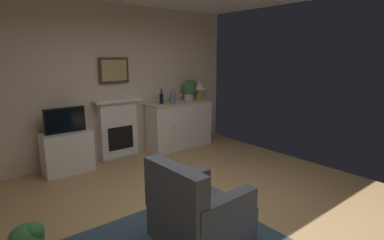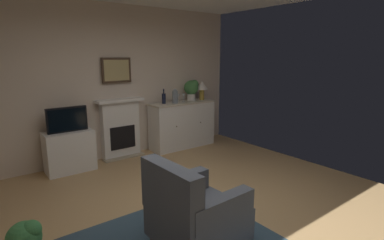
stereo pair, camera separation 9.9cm
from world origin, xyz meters
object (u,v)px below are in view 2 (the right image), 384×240
at_px(tv_set, 67,120).
at_px(potted_plant_small, 192,88).
at_px(wine_glass_center, 183,96).
at_px(wine_glass_left, 178,96).
at_px(framed_picture, 116,70).
at_px(potted_plant_fern, 25,239).
at_px(armchair, 193,212).
at_px(sideboard_cabinet, 182,124).
at_px(vase_decorative, 175,96).
at_px(table_lamp, 202,87).
at_px(tv_cabinet, 70,151).
at_px(fireplace_unit, 121,128).
at_px(wine_bottle, 164,98).

height_order(tv_set, potted_plant_small, potted_plant_small).
bearing_deg(wine_glass_center, wine_glass_left, 164.53).
bearing_deg(potted_plant_small, framed_picture, 173.53).
height_order(potted_plant_fern, armchair, armchair).
relative_size(wine_glass_center, armchair, 0.18).
bearing_deg(sideboard_cabinet, wine_glass_left, 150.54).
bearing_deg(sideboard_cabinet, vase_decorative, -166.24).
distance_m(table_lamp, tv_cabinet, 2.91).
bearing_deg(table_lamp, tv_cabinet, 179.69).
distance_m(wine_glass_left, potted_plant_fern, 3.92).
relative_size(framed_picture, tv_set, 0.89).
distance_m(vase_decorative, tv_cabinet, 2.18).
distance_m(potted_plant_fern, armchair, 1.53).
xyz_separation_m(fireplace_unit, potted_plant_small, (1.56, -0.13, 0.65)).
height_order(fireplace_unit, sideboard_cabinet, fireplace_unit).
bearing_deg(potted_plant_fern, armchair, -27.86).
bearing_deg(wine_glass_left, potted_plant_small, 1.13).
relative_size(framed_picture, tv_cabinet, 0.73).
distance_m(vase_decorative, potted_plant_fern, 3.76).
relative_size(wine_glass_center, potted_plant_fern, 0.38).
bearing_deg(wine_bottle, framed_picture, 168.34).
height_order(fireplace_unit, table_lamp, table_lamp).
relative_size(wine_bottle, potted_plant_fern, 0.67).
distance_m(wine_glass_center, potted_plant_fern, 3.99).
distance_m(framed_picture, vase_decorative, 1.23).
height_order(tv_cabinet, armchair, armchair).
distance_m(sideboard_cabinet, tv_cabinet, 2.26).
height_order(framed_picture, wine_glass_center, framed_picture).
distance_m(wine_bottle, armchair, 3.30).
bearing_deg(potted_plant_fern, table_lamp, 29.36).
height_order(wine_bottle, tv_set, wine_bottle).
bearing_deg(sideboard_cabinet, table_lamp, 0.00).
height_order(wine_glass_center, tv_set, wine_glass_center).
relative_size(sideboard_cabinet, armchair, 1.51).
distance_m(sideboard_cabinet, vase_decorative, 0.65).
bearing_deg(wine_glass_left, sideboard_cabinet, -29.46).
height_order(table_lamp, tv_set, table_lamp).
relative_size(fireplace_unit, armchair, 1.20).
bearing_deg(sideboard_cabinet, wine_bottle, 174.07).
xyz_separation_m(tv_cabinet, potted_plant_fern, (-0.98, -2.13, -0.08)).
bearing_deg(wine_bottle, wine_glass_center, -4.37).
relative_size(table_lamp, tv_set, 0.65).
relative_size(wine_glass_center, vase_decorative, 0.59).
relative_size(wine_bottle, tv_set, 0.47).
bearing_deg(tv_cabinet, sideboard_cabinet, -0.38).
distance_m(tv_set, potted_plant_small, 2.56).
height_order(framed_picture, table_lamp, framed_picture).
bearing_deg(armchair, tv_cabinet, 97.36).
distance_m(potted_plant_fern, potted_plant_small, 4.24).
bearing_deg(tv_cabinet, tv_set, -90.00).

